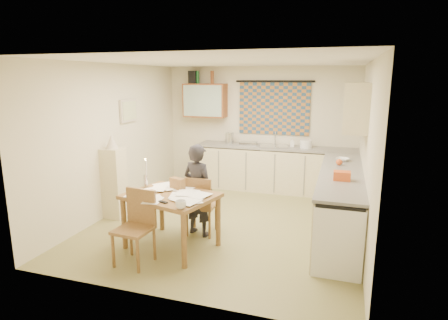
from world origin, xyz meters
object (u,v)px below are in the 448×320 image
(counter_back, at_px, (277,169))
(chair_far, at_px, (201,216))
(person, at_px, (198,190))
(counter_right, at_px, (340,202))
(dining_table, at_px, (171,220))
(stove, at_px, (338,235))
(shelf_stand, at_px, (114,183))

(counter_back, relative_size, chair_far, 3.72)
(counter_back, xyz_separation_m, person, (-0.72, -2.54, 0.23))
(chair_far, bearing_deg, counter_right, -162.23)
(dining_table, bearing_deg, stove, 16.04)
(counter_back, distance_m, stove, 3.25)
(stove, bearing_deg, chair_far, 165.66)
(stove, relative_size, dining_table, 0.66)
(chair_far, xyz_separation_m, shelf_stand, (-1.60, 0.21, 0.31))
(counter_back, bearing_deg, stove, -67.34)
(counter_back, height_order, dining_table, counter_back)
(stove, distance_m, shelf_stand, 3.61)
(counter_right, height_order, shelf_stand, shelf_stand)
(dining_table, bearing_deg, person, 84.37)
(counter_right, height_order, stove, counter_right)
(counter_right, xyz_separation_m, shelf_stand, (-3.54, -0.53, 0.13))
(person, bearing_deg, shelf_stand, 7.64)
(dining_table, distance_m, chair_far, 0.60)
(counter_right, xyz_separation_m, chair_far, (-1.94, -0.74, -0.18))
(counter_right, bearing_deg, chair_far, -159.09)
(counter_back, bearing_deg, counter_right, -54.64)
(chair_far, distance_m, person, 0.41)
(counter_back, distance_m, dining_table, 3.18)
(person, bearing_deg, chair_far, -115.54)
(dining_table, xyz_separation_m, shelf_stand, (-1.38, 0.75, 0.20))
(counter_back, xyz_separation_m, shelf_stand, (-2.29, -2.30, 0.13))
(counter_right, relative_size, person, 2.17)
(chair_far, xyz_separation_m, person, (-0.03, -0.04, 0.40))
(counter_back, distance_m, chair_far, 2.60)
(counter_back, relative_size, shelf_stand, 2.84)
(counter_right, bearing_deg, stove, -90.00)
(counter_right, relative_size, chair_far, 3.33)
(stove, bearing_deg, person, 166.85)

